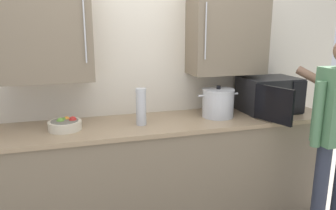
% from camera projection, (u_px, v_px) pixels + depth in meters
% --- Properties ---
extents(back_wall_tiled, '(4.19, 0.44, 2.78)m').
position_uv_depth(back_wall_tiled, '(140.00, 56.00, 2.85)').
color(back_wall_tiled, beige).
rests_on(back_wall_tiled, ground_plane).
extents(counter_unit, '(3.27, 0.64, 0.93)m').
position_uv_depth(counter_unit, '(150.00, 173.00, 2.79)').
color(counter_unit, '#756651').
rests_on(counter_unit, ground_plane).
extents(microwave_oven, '(0.52, 0.73, 0.32)m').
position_uv_depth(microwave_oven, '(267.00, 95.00, 2.99)').
color(microwave_oven, black).
rests_on(microwave_oven, counter_unit).
extents(thermos_flask, '(0.09, 0.09, 0.30)m').
position_uv_depth(thermos_flask, '(141.00, 107.00, 2.58)').
color(thermos_flask, '#B7BABF').
rests_on(thermos_flask, counter_unit).
extents(fruit_bowl, '(0.25, 0.25, 0.10)m').
position_uv_depth(fruit_bowl, '(65.00, 124.00, 2.48)').
color(fruit_bowl, beige).
rests_on(fruit_bowl, counter_unit).
extents(stock_pot, '(0.38, 0.28, 0.28)m').
position_uv_depth(stock_pot, '(218.00, 103.00, 2.83)').
color(stock_pot, '#B7BABF').
rests_on(stock_pot, counter_unit).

